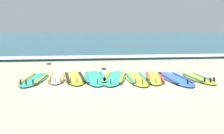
% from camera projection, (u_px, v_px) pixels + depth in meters
% --- Properties ---
extents(ground_plane, '(80.00, 80.00, 0.00)m').
position_uv_depth(ground_plane, '(125.00, 81.00, 8.23)').
color(ground_plane, '#C1B599').
extents(sea, '(80.00, 60.00, 0.10)m').
position_uv_depth(sea, '(82.00, 37.00, 42.71)').
color(sea, '#23667A').
rests_on(sea, ground).
extents(wave_foam_strip, '(80.00, 1.32, 0.11)m').
position_uv_depth(wave_foam_strip, '(103.00, 58.00, 13.92)').
color(wave_foam_strip, white).
rests_on(wave_foam_strip, ground).
extents(surfboard_0, '(0.87, 2.40, 0.18)m').
position_uv_depth(surfboard_0, '(35.00, 79.00, 8.38)').
color(surfboard_0, '#2DB793').
rests_on(surfboard_0, ground).
extents(surfboard_1, '(0.52, 1.95, 0.18)m').
position_uv_depth(surfboard_1, '(57.00, 78.00, 8.55)').
color(surfboard_1, white).
rests_on(surfboard_1, ground).
extents(surfboard_2, '(0.73, 2.38, 0.18)m').
position_uv_depth(surfboard_2, '(75.00, 78.00, 8.59)').
color(surfboard_2, yellow).
rests_on(surfboard_2, ground).
extents(surfboard_3, '(0.69, 2.60, 0.18)m').
position_uv_depth(surfboard_3, '(95.00, 78.00, 8.61)').
color(surfboard_3, '#2DB793').
rests_on(surfboard_3, ground).
extents(surfboard_4, '(1.24, 2.67, 0.18)m').
position_uv_depth(surfboard_4, '(114.00, 78.00, 8.59)').
color(surfboard_4, '#2DB793').
rests_on(surfboard_4, ground).
extents(surfboard_5, '(0.74, 2.41, 0.18)m').
position_uv_depth(surfboard_5, '(137.00, 79.00, 8.45)').
color(surfboard_5, yellow).
rests_on(surfboard_5, ground).
extents(surfboard_6, '(1.07, 2.34, 0.18)m').
position_uv_depth(surfboard_6, '(154.00, 77.00, 8.64)').
color(surfboard_6, yellow).
rests_on(surfboard_6, ground).
extents(surfboard_7, '(0.67, 2.53, 0.18)m').
position_uv_depth(surfboard_7, '(175.00, 78.00, 8.48)').
color(surfboard_7, '#3875CC').
rests_on(surfboard_7, ground).
extents(surfboard_8, '(0.53, 1.98, 0.18)m').
position_uv_depth(surfboard_8, '(198.00, 78.00, 8.51)').
color(surfboard_8, yellow).
rests_on(surfboard_8, ground).
extents(seaweed_clump_near_shoreline, '(0.19, 0.15, 0.07)m').
position_uv_depth(seaweed_clump_near_shoreline, '(49.00, 64.00, 11.88)').
color(seaweed_clump_near_shoreline, '#384723').
rests_on(seaweed_clump_near_shoreline, ground).
extents(seaweed_clump_mid_sand, '(0.18, 0.15, 0.06)m').
position_uv_depth(seaweed_clump_mid_sand, '(104.00, 69.00, 10.47)').
color(seaweed_clump_mid_sand, '#2D381E').
rests_on(seaweed_clump_mid_sand, ground).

